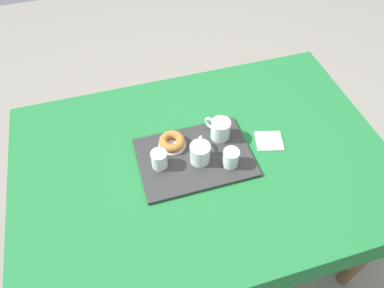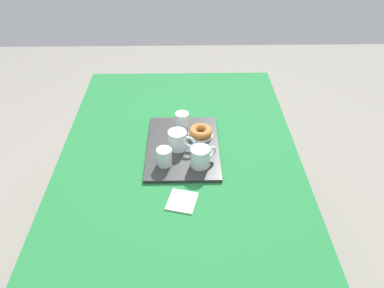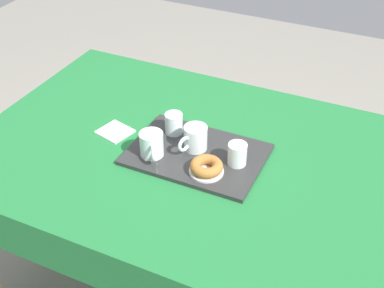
# 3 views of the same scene
# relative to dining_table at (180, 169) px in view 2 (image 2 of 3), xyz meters

# --- Properties ---
(ground_plane) EXTENTS (6.00, 6.00, 0.00)m
(ground_plane) POSITION_rel_dining_table_xyz_m (0.00, 0.00, -0.68)
(ground_plane) COLOR gray
(dining_table) EXTENTS (1.51, 1.04, 0.78)m
(dining_table) POSITION_rel_dining_table_xyz_m (0.00, 0.00, 0.00)
(dining_table) COLOR #1E6B33
(dining_table) RESTS_ON ground
(serving_tray) EXTENTS (0.45, 0.31, 0.01)m
(serving_tray) POSITION_rel_dining_table_xyz_m (0.03, -0.01, 0.10)
(serving_tray) COLOR #2D2D2D
(serving_tray) RESTS_ON dining_table
(tea_mug_left) EXTENTS (0.08, 0.12, 0.09)m
(tea_mug_left) POSITION_rel_dining_table_xyz_m (0.02, 0.01, 0.15)
(tea_mug_left) COLOR silver
(tea_mug_left) RESTS_ON serving_tray
(tea_mug_right) EXTENTS (0.09, 0.11, 0.09)m
(tea_mug_right) POSITION_rel_dining_table_xyz_m (-0.10, -0.09, 0.15)
(tea_mug_right) COLOR silver
(tea_mug_right) RESTS_ON serving_tray
(water_glass_near) EXTENTS (0.06, 0.06, 0.08)m
(water_glass_near) POSITION_rel_dining_table_xyz_m (-0.09, 0.06, 0.14)
(water_glass_near) COLOR silver
(water_glass_near) RESTS_ON serving_tray
(water_glass_far) EXTENTS (0.06, 0.06, 0.08)m
(water_glass_far) POSITION_rel_dining_table_xyz_m (0.18, -0.01, 0.14)
(water_glass_far) COLOR silver
(water_glass_far) RESTS_ON serving_tray
(donut_plate_left) EXTENTS (0.11, 0.11, 0.01)m
(donut_plate_left) POSITION_rel_dining_table_xyz_m (0.10, -0.10, 0.11)
(donut_plate_left) COLOR silver
(donut_plate_left) RESTS_ON serving_tray
(sugar_donut_left) EXTENTS (0.11, 0.11, 0.03)m
(sugar_donut_left) POSITION_rel_dining_table_xyz_m (0.10, -0.10, 0.13)
(sugar_donut_left) COLOR #A3662D
(sugar_donut_left) RESTS_ON donut_plate_left
(paper_napkin) EXTENTS (0.13, 0.13, 0.01)m
(paper_napkin) POSITION_rel_dining_table_xyz_m (-0.29, -0.01, 0.10)
(paper_napkin) COLOR white
(paper_napkin) RESTS_ON dining_table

